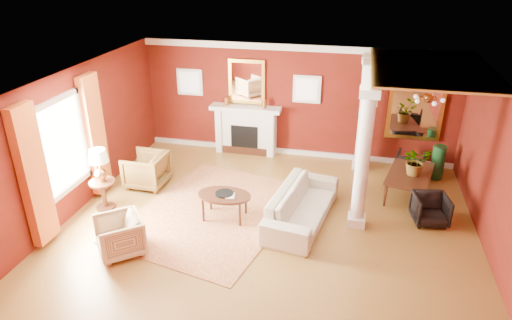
% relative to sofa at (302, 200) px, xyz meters
% --- Properties ---
extents(ground, '(8.00, 8.00, 0.00)m').
position_rel_sofa_xyz_m(ground, '(-0.62, -0.24, -0.47)').
color(ground, brown).
rests_on(ground, ground).
extents(room_shell, '(8.04, 7.04, 2.92)m').
position_rel_sofa_xyz_m(room_shell, '(-0.62, -0.24, 1.55)').
color(room_shell, '#62120D').
rests_on(room_shell, ground).
extents(fireplace, '(1.85, 0.42, 1.29)m').
position_rel_sofa_xyz_m(fireplace, '(-1.92, 3.08, 0.18)').
color(fireplace, white).
rests_on(fireplace, ground).
extents(overmantel_mirror, '(0.95, 0.07, 1.15)m').
position_rel_sofa_xyz_m(overmantel_mirror, '(-1.92, 3.22, 1.43)').
color(overmantel_mirror, yellow).
rests_on(overmantel_mirror, fireplace).
extents(flank_window_left, '(0.70, 0.07, 0.70)m').
position_rel_sofa_xyz_m(flank_window_left, '(-3.47, 3.23, 1.33)').
color(flank_window_left, white).
rests_on(flank_window_left, room_shell).
extents(flank_window_right, '(0.70, 0.07, 0.70)m').
position_rel_sofa_xyz_m(flank_window_right, '(-0.37, 3.23, 1.33)').
color(flank_window_right, white).
rests_on(flank_window_right, room_shell).
extents(left_window, '(0.21, 2.55, 2.60)m').
position_rel_sofa_xyz_m(left_window, '(-4.52, -0.84, 0.95)').
color(left_window, white).
rests_on(left_window, room_shell).
extents(column_front, '(0.36, 0.36, 2.80)m').
position_rel_sofa_xyz_m(column_front, '(1.08, 0.06, 0.96)').
color(column_front, white).
rests_on(column_front, ground).
extents(column_back, '(0.36, 0.36, 2.80)m').
position_rel_sofa_xyz_m(column_back, '(1.08, 2.76, 0.96)').
color(column_back, white).
rests_on(column_back, ground).
extents(header_beam, '(0.30, 3.20, 0.32)m').
position_rel_sofa_xyz_m(header_beam, '(1.08, 1.66, 2.15)').
color(header_beam, white).
rests_on(header_beam, column_front).
extents(amber_ceiling, '(2.30, 3.40, 0.04)m').
position_rel_sofa_xyz_m(amber_ceiling, '(2.23, 1.51, 2.40)').
color(amber_ceiling, gold).
rests_on(amber_ceiling, room_shell).
extents(dining_mirror, '(1.30, 0.07, 1.70)m').
position_rel_sofa_xyz_m(dining_mirror, '(2.28, 3.22, 1.08)').
color(dining_mirror, yellow).
rests_on(dining_mirror, room_shell).
extents(chandelier, '(0.60, 0.62, 0.75)m').
position_rel_sofa_xyz_m(chandelier, '(2.28, 1.56, 1.78)').
color(chandelier, '#A26C32').
rests_on(chandelier, room_shell).
extents(crown_trim, '(8.00, 0.08, 0.16)m').
position_rel_sofa_xyz_m(crown_trim, '(-0.62, 3.22, 2.35)').
color(crown_trim, white).
rests_on(crown_trim, room_shell).
extents(base_trim, '(8.00, 0.08, 0.12)m').
position_rel_sofa_xyz_m(base_trim, '(-0.62, 3.22, -0.41)').
color(base_trim, white).
rests_on(base_trim, ground).
extents(rug, '(3.68, 4.40, 0.02)m').
position_rel_sofa_xyz_m(rug, '(-1.82, -0.11, -0.46)').
color(rug, maroon).
rests_on(rug, ground).
extents(sofa, '(1.08, 2.49, 0.94)m').
position_rel_sofa_xyz_m(sofa, '(0.00, 0.00, 0.00)').
color(sofa, beige).
rests_on(sofa, ground).
extents(armchair_leopard, '(0.82, 0.87, 0.88)m').
position_rel_sofa_xyz_m(armchair_leopard, '(-3.68, 0.70, -0.03)').
color(armchair_leopard, black).
rests_on(armchair_leopard, ground).
extents(armchair_stripe, '(1.04, 1.05, 0.79)m').
position_rel_sofa_xyz_m(armchair_stripe, '(-3.02, -1.79, -0.08)').
color(armchair_stripe, '#CDB288').
rests_on(armchair_stripe, ground).
extents(coffee_table, '(1.08, 1.08, 0.54)m').
position_rel_sofa_xyz_m(coffee_table, '(-1.53, -0.25, 0.03)').
color(coffee_table, black).
rests_on(coffee_table, ground).
extents(coffee_book, '(0.18, 0.05, 0.24)m').
position_rel_sofa_xyz_m(coffee_book, '(-1.48, -0.32, 0.20)').
color(coffee_book, black).
rests_on(coffee_book, coffee_table).
extents(side_table, '(0.54, 0.54, 1.34)m').
position_rel_sofa_xyz_m(side_table, '(-4.12, -0.43, 0.41)').
color(side_table, black).
rests_on(side_table, ground).
extents(dining_table, '(0.88, 1.65, 0.87)m').
position_rel_sofa_xyz_m(dining_table, '(2.18, 1.54, -0.03)').
color(dining_table, black).
rests_on(dining_table, ground).
extents(dining_chair_near, '(0.74, 0.71, 0.66)m').
position_rel_sofa_xyz_m(dining_chair_near, '(2.49, 0.48, -0.14)').
color(dining_chair_near, black).
rests_on(dining_chair_near, ground).
extents(dining_chair_far, '(0.74, 0.71, 0.66)m').
position_rel_sofa_xyz_m(dining_chair_far, '(2.26, 2.56, -0.14)').
color(dining_chair_far, black).
rests_on(dining_chair_far, ground).
extents(green_urn, '(0.35, 0.35, 0.83)m').
position_rel_sofa_xyz_m(green_urn, '(2.88, 2.60, -0.14)').
color(green_urn, '#14411D').
rests_on(green_urn, ground).
extents(potted_plant, '(0.77, 0.81, 0.50)m').
position_rel_sofa_xyz_m(potted_plant, '(2.23, 1.50, 0.65)').
color(potted_plant, '#26591E').
rests_on(potted_plant, dining_table).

